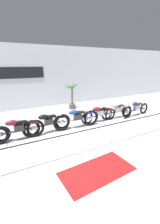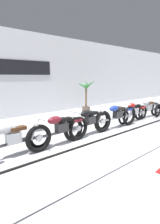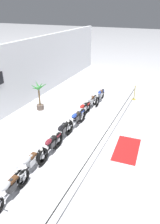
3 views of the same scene
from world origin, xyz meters
name	(u,v)px [view 3 (image 3 of 3)]	position (x,y,z in m)	size (l,w,h in m)	color
ground_plane	(80,136)	(0.00, 0.00, 0.00)	(120.00, 120.00, 0.00)	silver
motorcycle_silver_0	(10,189)	(-4.75, 0.49, 0.46)	(2.12, 0.62, 0.93)	black
motorcycle_silver_1	(30,164)	(-3.36, 0.66, 0.45)	(2.25, 0.62, 0.92)	black
motorcycle_maroon_2	(51,146)	(-1.99, 0.54, 0.48)	(2.18, 0.62, 0.96)	black
motorcycle_black_3	(62,132)	(-0.72, 0.64, 0.47)	(2.25, 0.62, 0.96)	black
motorcycle_blue_4	(76,120)	(0.69, 0.56, 0.49)	(2.35, 0.62, 0.98)	black
motorcycle_red_5	(83,110)	(2.08, 0.72, 0.46)	(2.14, 0.62, 0.92)	black
motorcycle_silver_6	(91,102)	(3.34, 0.74, 0.46)	(2.11, 0.62, 0.93)	black
motorcycle_blue_7	(100,96)	(4.64, 0.56, 0.46)	(2.21, 0.62, 0.92)	black
potted_palm_left_of_row	(39,96)	(1.89, 3.70, 0.97)	(1.04, 1.08, 1.91)	brown
stanchion_far_left	(98,147)	(-1.57, -1.54, 0.75)	(12.20, 0.28, 1.05)	gold
stanchion_mid_left	(134,95)	(6.07, -1.54, 0.36)	(0.28, 0.28, 1.05)	gold
floor_banner	(127,149)	(-0.15, -2.51, 0.00)	(2.18, 1.09, 0.01)	maroon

